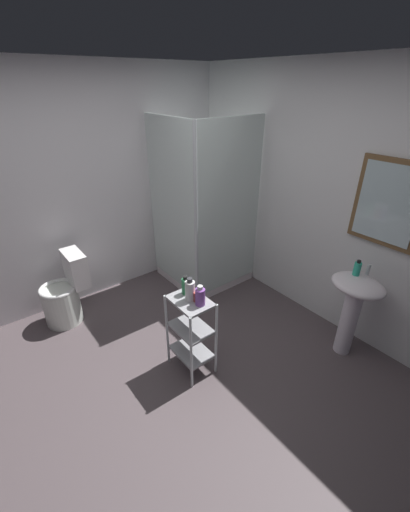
# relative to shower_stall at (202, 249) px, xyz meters

# --- Properties ---
(ground_plane) EXTENTS (4.20, 4.20, 0.02)m
(ground_plane) POSITION_rel_shower_stall_xyz_m (1.20, -1.22, -0.47)
(ground_plane) COLOR #514649
(wall_back) EXTENTS (4.20, 0.14, 2.50)m
(wall_back) POSITION_rel_shower_stall_xyz_m (1.20, 0.63, 0.79)
(wall_back) COLOR silver
(wall_back) RESTS_ON ground_plane
(wall_left) EXTENTS (0.10, 4.20, 2.50)m
(wall_left) POSITION_rel_shower_stall_xyz_m (-0.65, -1.22, 0.79)
(wall_left) COLOR silver
(wall_left) RESTS_ON ground_plane
(shower_stall) EXTENTS (0.92, 0.92, 2.00)m
(shower_stall) POSITION_rel_shower_stall_xyz_m (0.00, 0.00, 0.00)
(shower_stall) COLOR white
(shower_stall) RESTS_ON ground_plane
(pedestal_sink) EXTENTS (0.46, 0.37, 0.81)m
(pedestal_sink) POSITION_rel_shower_stall_xyz_m (1.81, 0.30, 0.12)
(pedestal_sink) COLOR white
(pedestal_sink) RESTS_ON ground_plane
(sink_faucet) EXTENTS (0.03, 0.03, 0.10)m
(sink_faucet) POSITION_rel_shower_stall_xyz_m (1.81, 0.42, 0.40)
(sink_faucet) COLOR silver
(sink_faucet) RESTS_ON pedestal_sink
(toilet) EXTENTS (0.37, 0.49, 0.76)m
(toilet) POSITION_rel_shower_stall_xyz_m (-0.28, -1.61, -0.15)
(toilet) COLOR white
(toilet) RESTS_ON ground_plane
(storage_cart) EXTENTS (0.38, 0.28, 0.74)m
(storage_cart) POSITION_rel_shower_stall_xyz_m (1.09, -0.96, -0.03)
(storage_cart) COLOR silver
(storage_cart) RESTS_ON ground_plane
(hand_soap_bottle) EXTENTS (0.06, 0.06, 0.14)m
(hand_soap_bottle) POSITION_rel_shower_stall_xyz_m (1.75, 0.33, 0.41)
(hand_soap_bottle) COLOR #2DBC99
(hand_soap_bottle) RESTS_ON pedestal_sink
(body_wash_bottle_green) EXTENTS (0.07, 0.07, 0.17)m
(body_wash_bottle_green) POSITION_rel_shower_stall_xyz_m (0.99, -0.94, 0.35)
(body_wash_bottle_green) COLOR #329356
(body_wash_bottle_green) RESTS_ON storage_cart
(lotion_bottle_white) EXTENTS (0.08, 0.08, 0.20)m
(lotion_bottle_white) POSITION_rel_shower_stall_xyz_m (1.08, -0.96, 0.37)
(lotion_bottle_white) COLOR white
(lotion_bottle_white) RESTS_ON storage_cart
(conditioner_bottle_purple) EXTENTS (0.08, 0.08, 0.17)m
(conditioner_bottle_purple) POSITION_rel_shower_stall_xyz_m (1.18, -0.93, 0.35)
(conditioner_bottle_purple) COLOR purple
(conditioner_bottle_purple) RESTS_ON storage_cart
(rinse_cup) EXTENTS (0.08, 0.08, 0.09)m
(rinse_cup) POSITION_rel_shower_stall_xyz_m (1.12, -0.92, 0.32)
(rinse_cup) COLOR #B24742
(rinse_cup) RESTS_ON storage_cart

